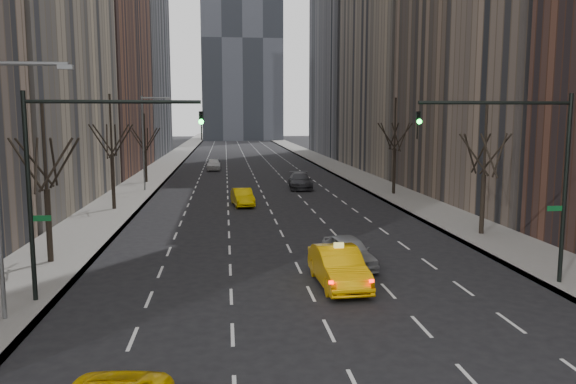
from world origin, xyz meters
name	(u,v)px	position (x,y,z in m)	size (l,w,h in m)	color
sidewalk_left	(162,168)	(-12.25, 70.00, 0.07)	(4.50, 320.00, 0.15)	slate
sidewalk_right	(334,166)	(12.25, 70.00, 0.07)	(4.50, 320.00, 0.15)	slate
tree_lw_b	(47,189)	(-12.00, 18.00, 3.72)	(3.36, 3.50, 7.82)	black
tree_lw_c	(112,158)	(-12.00, 34.00, 4.04)	(3.36, 3.50, 8.74)	black
tree_lw_d	(145,150)	(-12.00, 52.00, 3.56)	(3.36, 3.50, 7.36)	black
tree_rw_b	(484,175)	(12.00, 22.00, 3.72)	(3.36, 3.50, 7.82)	black
tree_rw_c	(395,151)	(12.00, 40.00, 4.04)	(3.36, 3.50, 8.74)	black
traffic_mast_left	(74,162)	(-9.11, 12.00, 5.49)	(6.69, 0.39, 8.00)	black
traffic_mast_right	(529,158)	(9.11, 12.00, 5.49)	(6.69, 0.39, 8.00)	black
streetlight_near	(5,163)	(-10.84, 10.00, 5.62)	(2.83, 0.22, 9.00)	slate
streetlight_far	(147,133)	(-10.84, 45.00, 5.62)	(2.83, 0.22, 9.00)	slate
taxi_sedan	(338,267)	(1.34, 12.99, 0.83)	(1.75, 5.03, 1.66)	#F4AC05
silver_sedan_ahead	(349,251)	(2.45, 16.02, 0.74)	(1.74, 4.32, 1.47)	gray
far_taxi	(243,197)	(-2.07, 35.28, 0.70)	(1.48, 4.24, 1.40)	#EAC004
far_suv_grey	(300,181)	(4.03, 45.51, 0.79)	(2.22, 5.46, 1.58)	#313237
far_car_white	(214,164)	(-5.02, 66.10, 0.79)	(1.86, 4.62, 1.57)	white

